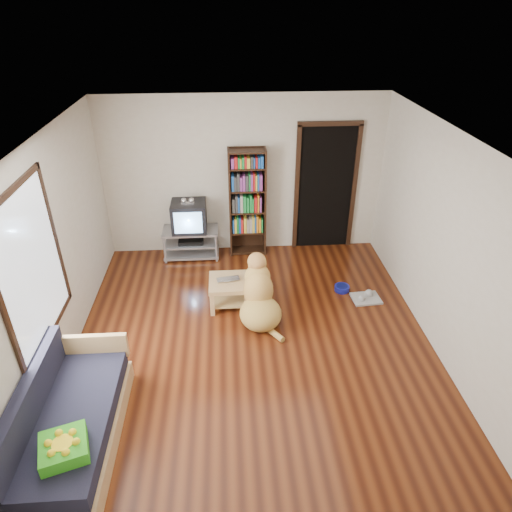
{
  "coord_description": "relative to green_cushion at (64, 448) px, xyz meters",
  "views": [
    {
      "loc": [
        -0.27,
        -4.5,
        3.88
      ],
      "look_at": [
        0.07,
        0.62,
        0.9
      ],
      "focal_mm": 32.0,
      "sensor_mm": 36.0,
      "label": 1
    }
  ],
  "objects": [
    {
      "name": "crt_tv",
      "position": [
        0.85,
        4.1,
        0.26
      ],
      "size": [
        0.55,
        0.52,
        0.58
      ],
      "color": "black",
      "rests_on": "tv_stand"
    },
    {
      "name": "laptop",
      "position": [
        1.46,
        2.63,
        -0.07
      ],
      "size": [
        0.34,
        0.25,
        0.02
      ],
      "primitive_type": "imported",
      "rotation": [
        0.0,
        0.0,
        0.16
      ],
      "color": "#B5B4B9",
      "rests_on": "coffee_table"
    },
    {
      "name": "coffee_table",
      "position": [
        1.46,
        2.66,
        -0.2
      ],
      "size": [
        0.55,
        0.55,
        0.4
      ],
      "color": "tan",
      "rests_on": "ground"
    },
    {
      "name": "wall_left",
      "position": [
        -0.5,
        1.83,
        0.82
      ],
      "size": [
        0.0,
        5.0,
        5.0
      ],
      "primitive_type": "plane",
      "rotation": [
        1.57,
        0.0,
        1.57
      ],
      "color": "beige",
      "rests_on": "ground"
    },
    {
      "name": "wall_right",
      "position": [
        4.0,
        1.83,
        0.82
      ],
      "size": [
        0.0,
        5.0,
        5.0
      ],
      "primitive_type": "plane",
      "rotation": [
        1.57,
        0.0,
        -1.57
      ],
      "color": "beige",
      "rests_on": "ground"
    },
    {
      "name": "sofa",
      "position": [
        -0.12,
        0.45,
        -0.22
      ],
      "size": [
        0.8,
        1.8,
        0.8
      ],
      "color": "tan",
      "rests_on": "ground"
    },
    {
      "name": "dog_bowl",
      "position": [
        3.14,
        2.89,
        -0.44
      ],
      "size": [
        0.22,
        0.22,
        0.08
      ],
      "primitive_type": "cylinder",
      "color": "navy",
      "rests_on": "ground"
    },
    {
      "name": "wall_back",
      "position": [
        1.75,
        4.33,
        0.82
      ],
      "size": [
        4.5,
        0.0,
        4.5
      ],
      "primitive_type": "plane",
      "rotation": [
        1.57,
        0.0,
        0.0
      ],
      "color": "beige",
      "rests_on": "ground"
    },
    {
      "name": "green_cushion",
      "position": [
        0.0,
        0.0,
        0.0
      ],
      "size": [
        0.49,
        0.49,
        0.13
      ],
      "primitive_type": "cube",
      "rotation": [
        0.0,
        0.0,
        0.32
      ],
      "color": "green",
      "rests_on": "sofa"
    },
    {
      "name": "dog",
      "position": [
        1.86,
        2.33,
        -0.16
      ],
      "size": [
        0.6,
        1.08,
        0.9
      ],
      "color": "#BA9247",
      "rests_on": "ground"
    },
    {
      "name": "bookshelf",
      "position": [
        1.8,
        4.17,
        0.52
      ],
      "size": [
        0.6,
        0.3,
        1.8
      ],
      "color": "black",
      "rests_on": "ground"
    },
    {
      "name": "ceiling",
      "position": [
        1.75,
        1.83,
        2.12
      ],
      "size": [
        5.0,
        5.0,
        0.0
      ],
      "primitive_type": "plane",
      "rotation": [
        3.14,
        0.0,
        0.0
      ],
      "color": "white",
      "rests_on": "ground"
    },
    {
      "name": "doorway",
      "position": [
        3.1,
        4.31,
        0.63
      ],
      "size": [
        1.03,
        0.05,
        2.19
      ],
      "color": "black",
      "rests_on": "wall_back"
    },
    {
      "name": "grey_rag",
      "position": [
        3.44,
        2.64,
        -0.47
      ],
      "size": [
        0.42,
        0.35,
        0.03
      ],
      "primitive_type": "cube",
      "rotation": [
        0.0,
        0.0,
        0.08
      ],
      "color": "#9E9E9E",
      "rests_on": "ground"
    },
    {
      "name": "wall_front",
      "position": [
        1.75,
        -0.67,
        0.82
      ],
      "size": [
        4.5,
        0.0,
        4.5
      ],
      "primitive_type": "plane",
      "rotation": [
        -1.57,
        0.0,
        0.0
      ],
      "color": "beige",
      "rests_on": "ground"
    },
    {
      "name": "window",
      "position": [
        -0.48,
        1.33,
        1.02
      ],
      "size": [
        0.03,
        1.46,
        1.7
      ],
      "color": "white",
      "rests_on": "wall_left"
    },
    {
      "name": "ground",
      "position": [
        1.75,
        1.83,
        -0.48
      ],
      "size": [
        5.0,
        5.0,
        0.0
      ],
      "primitive_type": "plane",
      "color": "#59260F",
      "rests_on": "ground"
    },
    {
      "name": "tv_stand",
      "position": [
        0.85,
        4.08,
        -0.22
      ],
      "size": [
        0.9,
        0.45,
        0.5
      ],
      "color": "#99999E",
      "rests_on": "ground"
    }
  ]
}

